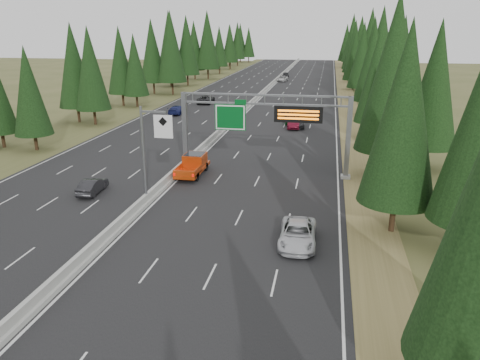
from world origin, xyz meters
name	(u,v)px	position (x,y,z in m)	size (l,w,h in m)	color
road	(253,103)	(0.00, 80.00, 0.04)	(32.00, 260.00, 0.08)	black
shoulder_right	(348,106)	(17.80, 80.00, 0.03)	(3.60, 260.00, 0.06)	olive
shoulder_left	(165,101)	(-17.80, 80.00, 0.03)	(3.60, 260.00, 0.06)	#454C23
median_barrier	(253,101)	(0.00, 80.00, 0.41)	(0.70, 260.00, 0.85)	#9B9B96
sign_gantry	(271,122)	(8.92, 34.88, 5.27)	(16.75, 0.98, 7.80)	slate
hov_sign_pole	(150,149)	(0.58, 24.97, 4.72)	(2.80, 0.50, 8.00)	slate
tree_row_right	(379,57)	(22.04, 73.96, 9.22)	(11.17, 240.85, 18.83)	black
tree_row_left	(137,54)	(-21.65, 76.80, 9.05)	(11.68, 241.68, 18.57)	black
silver_minivan	(298,234)	(12.68, 19.74, 0.80)	(2.39, 5.18, 1.44)	silver
red_pickup	(194,163)	(1.50, 33.76, 1.14)	(2.09, 5.85, 1.91)	black
car_ahead_green	(290,119)	(8.69, 60.80, 0.74)	(1.57, 3.89, 1.33)	#176525
car_ahead_dkred	(294,123)	(9.52, 57.81, 0.86)	(1.65, 4.74, 1.56)	#570C1B
car_ahead_dkgrey	(298,123)	(10.02, 58.32, 0.73)	(1.81, 4.45, 1.29)	black
car_ahead_white	(283,79)	(1.73, 119.11, 0.78)	(2.33, 5.06, 1.41)	#BBBBBB
car_ahead_far	(285,75)	(1.50, 129.76, 0.84)	(1.79, 4.45, 1.52)	black
car_onc_near	(92,186)	(-5.57, 26.57, 0.73)	(1.38, 3.95, 1.30)	black
car_onc_blue	(178,110)	(-10.48, 65.62, 0.79)	(2.00, 4.91, 1.43)	navy
car_onc_white	(231,110)	(-1.50, 66.56, 0.90)	(1.94, 4.83, 1.65)	#B1B1B1
car_onc_far	(206,99)	(-8.78, 77.87, 0.85)	(2.54, 5.51, 1.53)	black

